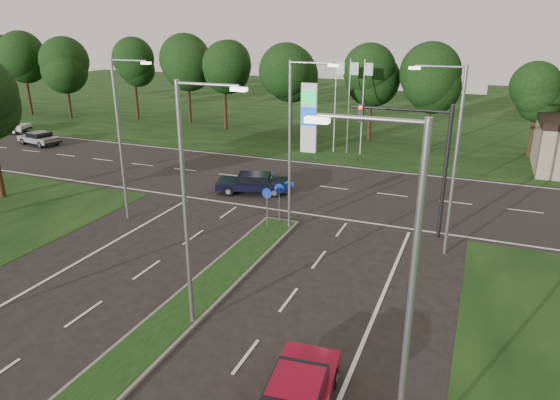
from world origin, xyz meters
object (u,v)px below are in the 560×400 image
at_px(navy_sedan, 253,183).
at_px(far_car_b, 6,126).
at_px(red_sedan, 297,395).
at_px(far_car_a, 39,138).

distance_m(navy_sedan, far_car_b, 33.10).
distance_m(red_sedan, far_car_b, 49.16).
bearing_deg(far_car_a, navy_sedan, -91.60).
bearing_deg(red_sedan, far_car_a, 139.94).
relative_size(far_car_a, far_car_b, 0.91).
bearing_deg(far_car_b, far_car_a, -126.59).
xyz_separation_m(red_sedan, far_car_a, (-34.26, 23.02, 0.00)).
xyz_separation_m(navy_sedan, far_car_a, (-24.54, 5.21, -0.04)).
xyz_separation_m(red_sedan, far_car_b, (-41.84, 25.80, 0.05)).
relative_size(navy_sedan, far_car_a, 1.13).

